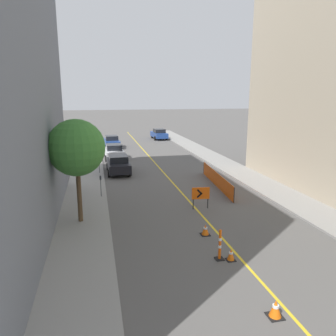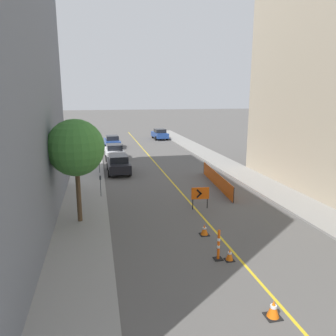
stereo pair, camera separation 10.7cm
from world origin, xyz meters
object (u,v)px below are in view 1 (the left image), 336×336
object	(u,v)px
traffic_cone_fourth	(231,255)
delineator_post_rear	(220,246)
parked_car_curb_near	(118,164)
traffic_cone_third	(275,309)
traffic_cone_fifth	(205,230)
parking_meter_near_curb	(101,182)
parked_car_opposite_side	(159,134)
street_tree_left_near	(76,148)
parking_meter_far_curb	(99,162)
parked_car_curb_far	(112,142)
parked_car_curb_mid	(114,152)
arrow_barricade_primary	(201,194)

from	to	relation	value
traffic_cone_fourth	delineator_post_rear	distance (m)	0.57
parked_car_curb_near	traffic_cone_third	bearing A→B (deg)	-81.45
traffic_cone_fifth	parking_meter_near_curb	world-z (taller)	parking_meter_near_curb
parking_meter_near_curb	delineator_post_rear	bearing A→B (deg)	-63.90
parked_car_opposite_side	parking_meter_near_curb	size ratio (longest dim) A/B	3.12
traffic_cone_fourth	parked_car_curb_near	world-z (taller)	parked_car_curb_near
parked_car_opposite_side	street_tree_left_near	bearing A→B (deg)	-111.32
parking_meter_near_curb	parking_meter_far_curb	bearing A→B (deg)	90.00
parking_meter_near_curb	parked_car_curb_far	bearing A→B (deg)	85.23
traffic_cone_fifth	parking_meter_far_curb	xyz separation A→B (m)	(-4.81, 13.82, 0.80)
traffic_cone_third	parked_car_curb_mid	distance (m)	26.77
delineator_post_rear	parked_car_curb_far	world-z (taller)	parked_car_curb_far
parked_car_curb_mid	parked_car_curb_far	size ratio (longest dim) A/B	0.99
traffic_cone_third	delineator_post_rear	size ratio (longest dim) A/B	0.43
parked_car_curb_near	parking_meter_near_curb	xyz separation A→B (m)	(-1.62, -6.87, 0.32)
parking_meter_near_curb	street_tree_left_near	world-z (taller)	street_tree_left_near
arrow_barricade_primary	parking_meter_far_curb	world-z (taller)	parking_meter_far_curb
parking_meter_far_curb	street_tree_left_near	bearing A→B (deg)	-95.99
arrow_barricade_primary	parked_car_curb_mid	world-z (taller)	parked_car_curb_mid
traffic_cone_fifth	parking_meter_far_curb	size ratio (longest dim) A/B	0.41
traffic_cone_fifth	parked_car_curb_near	xyz separation A→B (m)	(-3.20, 13.83, 0.53)
traffic_cone_fifth	delineator_post_rear	bearing A→B (deg)	-94.95
arrow_barricade_primary	street_tree_left_near	distance (m)	7.60
parked_car_curb_near	arrow_barricade_primary	bearing A→B (deg)	-68.94
parking_meter_near_curb	street_tree_left_near	bearing A→B (deg)	-105.62
traffic_cone_third	parked_car_curb_near	bearing A→B (deg)	99.46
traffic_cone_fifth	parked_car_opposite_side	world-z (taller)	parked_car_opposite_side
traffic_cone_fourth	parked_car_opposite_side	bearing A→B (deg)	83.54
parked_car_curb_far	parking_meter_far_curb	xyz separation A→B (m)	(-1.76, -14.21, 0.26)
street_tree_left_near	traffic_cone_third	bearing A→B (deg)	-55.97
parked_car_opposite_side	parking_meter_near_curb	bearing A→B (deg)	-111.67
delineator_post_rear	parked_car_opposite_side	distance (m)	37.51
traffic_cone_fourth	parked_car_curb_mid	size ratio (longest dim) A/B	0.12
traffic_cone_third	parked_car_opposite_side	size ratio (longest dim) A/B	0.13
parked_car_curb_near	parked_car_curb_far	world-z (taller)	same
traffic_cone_fourth	parked_car_curb_near	size ratio (longest dim) A/B	0.12
traffic_cone_fourth	street_tree_left_near	size ratio (longest dim) A/B	0.09
delineator_post_rear	parked_car_curb_far	xyz separation A→B (m)	(-2.84, 30.46, 0.22)
parked_car_curb_mid	parking_meter_far_curb	size ratio (longest dim) A/B	3.29
parked_car_curb_near	street_tree_left_near	bearing A→B (deg)	-105.04
traffic_cone_fifth	parking_meter_near_curb	bearing A→B (deg)	124.65
traffic_cone_third	parking_meter_near_curb	world-z (taller)	parking_meter_near_curb
traffic_cone_fifth	delineator_post_rear	distance (m)	2.46
parked_car_curb_far	parked_car_curb_mid	bearing A→B (deg)	-93.73
parked_car_curb_far	parked_car_opposite_side	size ratio (longest dim) A/B	1.00
traffic_cone_fifth	parked_car_opposite_side	size ratio (longest dim) A/B	0.12
traffic_cone_third	parked_car_curb_far	bearing A→B (deg)	95.33
parked_car_opposite_side	parking_meter_far_curb	bearing A→B (deg)	-117.09
traffic_cone_third	parked_car_curb_far	xyz separation A→B (m)	(-3.19, 34.22, 0.52)
parked_car_curb_far	traffic_cone_third	bearing A→B (deg)	-87.39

